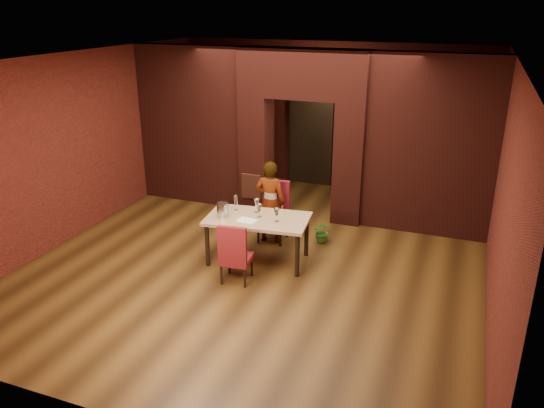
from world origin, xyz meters
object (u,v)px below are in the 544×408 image
(wine_glass_c, at_px, (277,215))
(water_bottle, at_px, (236,202))
(chair_near, at_px, (236,252))
(wine_glass_b, at_px, (259,211))
(person_seated, at_px, (270,202))
(dining_table, at_px, (258,239))
(potted_plant, at_px, (323,232))
(wine_glass_a, at_px, (257,206))
(wine_bucket, at_px, (223,210))
(chair_far, at_px, (273,212))

(wine_glass_c, distance_m, water_bottle, 0.83)
(chair_near, xyz_separation_m, wine_glass_c, (0.39, 0.69, 0.39))
(wine_glass_b, bearing_deg, water_bottle, 161.88)
(chair_near, relative_size, person_seated, 0.65)
(dining_table, bearing_deg, wine_glass_b, 48.07)
(wine_glass_c, relative_size, potted_plant, 0.55)
(water_bottle, bearing_deg, potted_plant, 35.03)
(wine_glass_a, distance_m, potted_plant, 1.41)
(wine_glass_a, relative_size, potted_plant, 0.58)
(chair_near, height_order, wine_bucket, wine_bucket)
(dining_table, height_order, potted_plant, dining_table)
(wine_bucket, bearing_deg, person_seated, 64.20)
(person_seated, bearing_deg, water_bottle, 56.71)
(potted_plant, bearing_deg, water_bottle, -144.97)
(wine_glass_a, height_order, wine_bucket, same)
(dining_table, distance_m, chair_near, 0.74)
(chair_near, bearing_deg, person_seated, -95.10)
(water_bottle, distance_m, potted_plant, 1.68)
(person_seated, distance_m, water_bottle, 0.72)
(wine_glass_c, distance_m, potted_plant, 1.37)
(wine_glass_a, relative_size, wine_glass_c, 1.06)
(wine_glass_a, height_order, wine_glass_c, wine_glass_a)
(chair_near, bearing_deg, potted_plant, -121.66)
(chair_far, bearing_deg, wine_glass_a, -96.61)
(person_seated, height_order, wine_glass_c, person_seated)
(dining_table, relative_size, chair_near, 1.69)
(dining_table, height_order, wine_glass_a, wine_glass_a)
(chair_near, xyz_separation_m, wine_glass_b, (0.07, 0.75, 0.39))
(person_seated, distance_m, potted_plant, 1.07)
(chair_far, height_order, person_seated, person_seated)
(chair_far, xyz_separation_m, wine_glass_c, (0.39, -0.87, 0.34))
(dining_table, bearing_deg, wine_glass_a, 109.08)
(person_seated, xyz_separation_m, water_bottle, (-0.37, -0.60, 0.16))
(dining_table, height_order, chair_near, chair_near)
(wine_glass_a, bearing_deg, chair_far, 86.11)
(wine_glass_c, bearing_deg, chair_near, -119.40)
(dining_table, relative_size, wine_glass_a, 7.09)
(wine_glass_a, height_order, water_bottle, water_bottle)
(chair_far, relative_size, water_bottle, 3.93)
(person_seated, xyz_separation_m, wine_glass_a, (-0.01, -0.57, 0.14))
(potted_plant, bearing_deg, wine_glass_c, -112.47)
(person_seated, bearing_deg, wine_glass_a, 87.60)
(chair_far, bearing_deg, potted_plant, 12.42)
(water_bottle, bearing_deg, wine_glass_b, -18.12)
(chair_near, height_order, wine_glass_c, wine_glass_c)
(wine_glass_a, xyz_separation_m, wine_glass_c, (0.44, -0.24, -0.01))
(person_seated, bearing_deg, wine_bucket, 63.03)
(potted_plant, bearing_deg, chair_near, -115.23)
(dining_table, distance_m, wine_glass_a, 0.54)
(wine_bucket, bearing_deg, wine_glass_c, 7.71)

